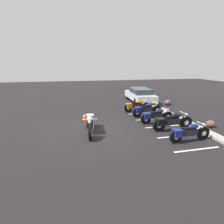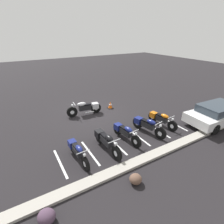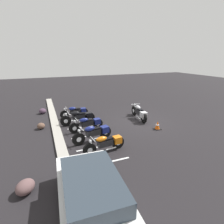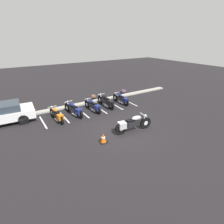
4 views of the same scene
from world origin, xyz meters
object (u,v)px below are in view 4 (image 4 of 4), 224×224
object	(u,v)px
motorcycle_silver_featured	(132,124)
parked_bike_0	(57,115)
parked_bike_1	(74,109)
parked_bike_3	(106,101)
landscape_rock_0	(123,91)
landscape_rock_1	(25,106)
traffic_cone	(103,138)
parked_bike_4	(121,99)
parked_bike_2	(93,106)
landscape_rock_2	(93,96)

from	to	relation	value
motorcycle_silver_featured	parked_bike_0	xyz separation A→B (m)	(-3.33, 3.77, -0.06)
parked_bike_1	parked_bike_3	distance (m)	2.77
parked_bike_3	landscape_rock_0	distance (m)	4.01
parked_bike_0	landscape_rock_1	xyz separation A→B (m)	(-1.48, 3.43, -0.22)
traffic_cone	parked_bike_4	bearing A→B (deg)	45.79
motorcycle_silver_featured	parked_bike_4	world-z (taller)	motorcycle_silver_featured
parked_bike_0	parked_bike_2	xyz separation A→B (m)	(2.77, 0.17, 0.00)
motorcycle_silver_featured	landscape_rock_2	size ratio (longest dim) A/B	5.08
parked_bike_1	parked_bike_3	bearing A→B (deg)	-96.55
landscape_rock_1	traffic_cone	bearing A→B (deg)	-69.07
parked_bike_2	landscape_rock_0	xyz separation A→B (m)	(4.57, 2.52, -0.24)
parked_bike_0	traffic_cone	world-z (taller)	parked_bike_0
landscape_rock_2	traffic_cone	bearing A→B (deg)	-112.44
landscape_rock_2	landscape_rock_1	bearing A→B (deg)	174.14
landscape_rock_0	traffic_cone	size ratio (longest dim) A/B	1.05
parked_bike_2	parked_bike_4	bearing A→B (deg)	-90.82
motorcycle_silver_featured	landscape_rock_0	size ratio (longest dim) A/B	4.38
motorcycle_silver_featured	parked_bike_0	world-z (taller)	motorcycle_silver_featured
landscape_rock_2	parked_bike_4	bearing A→B (deg)	-60.58
parked_bike_1	parked_bike_4	xyz separation A→B (m)	(4.21, 0.19, -0.04)
parked_bike_2	parked_bike_1	bearing A→B (deg)	83.10
parked_bike_3	parked_bike_4	world-z (taller)	parked_bike_3
parked_bike_2	parked_bike_0	bearing A→B (deg)	88.03
landscape_rock_0	parked_bike_0	bearing A→B (deg)	-159.83
landscape_rock_1	parked_bike_0	bearing A→B (deg)	-66.72
parked_bike_4	landscape_rock_0	world-z (taller)	parked_bike_4
landscape_rock_0	landscape_rock_2	world-z (taller)	landscape_rock_0
parked_bike_3	traffic_cone	xyz separation A→B (m)	(-2.72, -4.30, -0.24)
motorcycle_silver_featured	landscape_rock_0	xyz separation A→B (m)	(4.01, 6.47, -0.29)
parked_bike_0	landscape_rock_2	size ratio (longest dim) A/B	4.48
parked_bike_1	parked_bike_3	world-z (taller)	parked_bike_3
parked_bike_4	landscape_rock_0	bearing A→B (deg)	-41.64
parked_bike_2	landscape_rock_2	xyz separation A→B (m)	(1.35, 2.69, -0.25)
motorcycle_silver_featured	parked_bike_4	bearing A→B (deg)	68.86
parked_bike_2	landscape_rock_1	bearing A→B (deg)	46.88
motorcycle_silver_featured	parked_bike_1	size ratio (longest dim) A/B	1.07
landscape_rock_0	landscape_rock_2	distance (m)	3.23
parked_bike_0	parked_bike_4	distance (m)	5.51
landscape_rock_0	landscape_rock_1	bearing A→B (deg)	175.20
parked_bike_1	landscape_rock_0	distance (m)	6.55
parked_bike_2	landscape_rock_0	distance (m)	5.22
parked_bike_2	landscape_rock_1	world-z (taller)	parked_bike_2
motorcycle_silver_featured	parked_bike_0	size ratio (longest dim) A/B	1.13
parked_bike_0	parked_bike_3	world-z (taller)	parked_bike_3
parked_bike_1	parked_bike_2	world-z (taller)	parked_bike_1
parked_bike_2	parked_bike_3	size ratio (longest dim) A/B	0.92
parked_bike_0	traffic_cone	size ratio (longest dim) A/B	4.07
parked_bike_1	parked_bike_2	distance (m)	1.48
parked_bike_2	landscape_rock_2	distance (m)	3.02
parked_bike_2	traffic_cone	distance (m)	4.32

